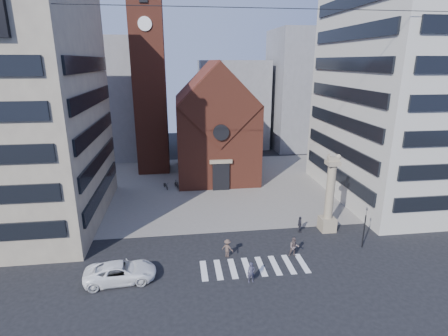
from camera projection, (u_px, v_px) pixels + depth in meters
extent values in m
plane|color=black|center=(242.00, 250.00, 34.36)|extent=(120.00, 120.00, 0.00)
cube|color=gray|center=(219.00, 185.00, 52.36)|extent=(46.00, 30.00, 0.05)
cube|color=brown|center=(215.00, 138.00, 56.29)|extent=(12.00, 16.00, 12.00)
cube|color=maroon|center=(214.00, 100.00, 54.91)|extent=(12.00, 15.40, 12.00)
cube|color=brown|center=(221.00, 106.00, 46.99)|extent=(11.76, 0.50, 11.76)
cylinder|color=black|center=(221.00, 133.00, 47.60)|extent=(2.20, 0.30, 2.20)
cube|color=black|center=(221.00, 177.00, 49.74)|extent=(2.40, 0.30, 4.00)
cube|color=gray|center=(221.00, 162.00, 49.02)|extent=(3.20, 0.40, 0.50)
cube|color=brown|center=(150.00, 80.00, 55.23)|extent=(5.00, 5.00, 30.00)
cylinder|color=white|center=(145.00, 24.00, 50.42)|extent=(2.00, 0.20, 2.00)
cube|color=tan|center=(4.00, 109.00, 37.00)|extent=(18.00, 20.00, 26.00)
cube|color=#B5B2A4|center=(414.00, 76.00, 44.05)|extent=(18.00, 22.00, 32.00)
cube|color=gray|center=(102.00, 98.00, 66.52)|extent=(16.00, 14.00, 22.00)
cube|color=gray|center=(232.00, 104.00, 75.12)|extent=(14.00, 12.00, 18.00)
cube|color=gray|center=(310.00, 90.00, 73.40)|extent=(16.00, 14.00, 24.00)
cube|color=gray|center=(327.00, 224.00, 38.24)|extent=(1.60, 1.60, 1.50)
cylinder|color=gray|center=(330.00, 192.00, 37.14)|extent=(0.90, 0.90, 6.00)
cube|color=gray|center=(333.00, 163.00, 36.20)|extent=(1.30, 1.30, 0.40)
cube|color=gray|center=(333.00, 159.00, 36.08)|extent=(1.20, 0.50, 0.55)
sphere|color=gray|center=(338.00, 157.00, 36.08)|extent=(0.56, 0.56, 0.56)
cube|color=gray|center=(329.00, 156.00, 35.90)|extent=(0.25, 0.15, 0.35)
cylinder|color=black|center=(364.00, 231.00, 34.41)|extent=(0.12, 0.12, 3.50)
imported|color=black|center=(366.00, 211.00, 33.77)|extent=(0.13, 0.16, 0.80)
imported|color=white|center=(121.00, 272.00, 29.39)|extent=(6.09, 3.17, 1.64)
imported|color=#323144|center=(251.00, 272.00, 29.19)|extent=(0.66, 0.43, 1.81)
imported|color=#5D4D4A|center=(294.00, 247.00, 33.03)|extent=(1.05, 0.87, 1.97)
imported|color=#2B2A32|center=(300.00, 224.00, 37.80)|extent=(0.54, 1.10, 1.80)
imported|color=#4F3D34|center=(228.00, 248.00, 32.99)|extent=(1.34, 1.20, 1.81)
imported|color=black|center=(166.00, 185.00, 50.69)|extent=(1.27, 2.03, 1.01)
imported|color=black|center=(177.00, 184.00, 50.87)|extent=(1.11, 1.93, 1.12)
imported|color=black|center=(188.00, 184.00, 51.08)|extent=(1.27, 2.03, 1.01)
imported|color=black|center=(198.00, 183.00, 51.26)|extent=(1.11, 1.93, 1.12)
imported|color=black|center=(209.00, 183.00, 51.48)|extent=(1.27, 2.03, 1.01)
imported|color=black|center=(220.00, 183.00, 51.66)|extent=(1.11, 1.93, 1.12)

